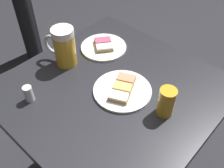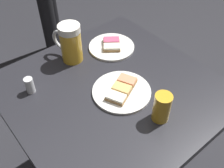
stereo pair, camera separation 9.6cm
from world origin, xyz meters
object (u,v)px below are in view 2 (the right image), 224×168
at_px(plate_far, 112,46).
at_px(beer_mug, 70,43).
at_px(plate_near, 122,91).
at_px(beer_glass_small, 162,107).
at_px(salt_shaker, 30,85).

bearing_deg(plate_far, beer_mug, 165.01).
distance_m(plate_near, beer_mug, 0.29).
xyz_separation_m(beer_mug, beer_glass_small, (0.05, -0.45, -0.03)).
distance_m(beer_mug, salt_shaker, 0.24).
distance_m(plate_far, beer_glass_small, 0.42).
height_order(plate_far, beer_glass_small, beer_glass_small).
height_order(plate_near, salt_shaker, salt_shaker).
height_order(beer_mug, beer_glass_small, beer_mug).
distance_m(plate_near, salt_shaker, 0.33).
bearing_deg(beer_glass_small, plate_far, 73.24).
distance_m(plate_near, plate_far, 0.28).
bearing_deg(beer_mug, plate_near, -83.50).
bearing_deg(plate_near, beer_glass_small, -82.47).
bearing_deg(beer_glass_small, plate_near, 97.53).
bearing_deg(plate_far, plate_near, -121.64).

